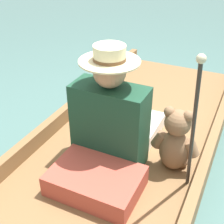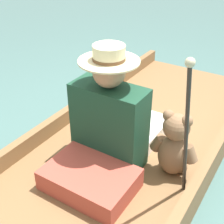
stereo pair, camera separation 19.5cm
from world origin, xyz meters
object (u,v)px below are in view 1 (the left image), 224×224
Objects in this scene: seated_person at (115,119)px; walking_cane at (194,121)px; wine_glass at (81,110)px; teddy_bear at (176,141)px.

seated_person is 0.88× the size of walking_cane.
wine_glass is 0.11× the size of walking_cane.
walking_cane reaches higher than teddy_bear.
walking_cane is at bearing -27.18° from wine_glass.
seated_person is at bearing -33.52° from wine_glass.
wine_glass is (-0.84, 0.26, -0.14)m from teddy_bear.
seated_person is 0.62m from walking_cane.
seated_person is at bearing -176.60° from teddy_bear.
teddy_bear is (0.40, 0.02, -0.07)m from seated_person.
seated_person is at bearing 158.65° from walking_cane.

